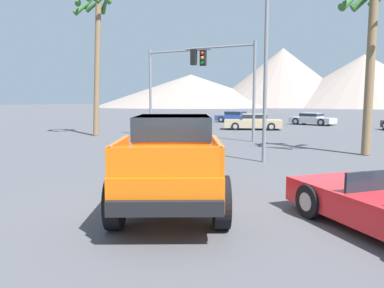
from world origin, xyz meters
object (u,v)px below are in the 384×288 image
traffic_light_main (173,74)px  parked_car_silver (312,119)px  parked_car_blue (236,117)px  palm_tree_short (373,20)px  traffic_light_crosswalk (226,72)px  street_lamp_post (267,24)px  palm_tree_leaning (94,28)px  orange_pickup_truck (172,153)px  parked_car_tan (253,122)px

traffic_light_main → parked_car_silver: bearing=69.2°
parked_car_blue → palm_tree_short: (12.97, -19.62, 4.98)m
traffic_light_crosswalk → street_lamp_post: street_lamp_post is taller
traffic_light_crosswalk → street_lamp_post: 7.80m
traffic_light_main → palm_tree_short: 11.81m
parked_car_blue → traffic_light_crosswalk: bearing=23.1°
palm_tree_leaning → orange_pickup_truck: bearing=-43.5°
street_lamp_post → orange_pickup_truck: bearing=-93.5°
traffic_light_crosswalk → palm_tree_leaning: bearing=7.1°
parked_car_tan → parked_car_silver: size_ratio=1.09×
parked_car_blue → traffic_light_crosswalk: (5.45, -16.78, 3.35)m
orange_pickup_truck → parked_car_tan: 21.71m
street_lamp_post → traffic_light_crosswalk: bearing=122.2°
palm_tree_short → parked_car_tan: bearing=127.1°
parked_car_silver → parked_car_blue: 7.77m
palm_tree_leaning → street_lamp_post: bearing=-23.2°
traffic_light_crosswalk → palm_tree_leaning: size_ratio=0.59×
orange_pickup_truck → parked_car_tan: (-4.71, 21.19, -0.50)m
orange_pickup_truck → palm_tree_leaning: size_ratio=0.58×
parked_car_tan → street_lamp_post: 16.37m
parked_car_tan → parked_car_silver: (3.28, 7.86, -0.05)m
parked_car_blue → street_lamp_post: 25.59m
parked_car_tan → palm_tree_short: bearing=-162.9°
parked_car_silver → traffic_light_crosswalk: (-2.29, -16.23, 3.36)m
traffic_light_main → street_lamp_post: street_lamp_post is taller
parked_car_silver → traffic_light_crosswalk: size_ratio=0.78×
palm_tree_leaning → traffic_light_crosswalk: bearing=7.1°
street_lamp_post → parked_car_blue: bearing=112.3°
parked_car_silver → street_lamp_post: size_ratio=0.51×
parked_car_silver → parked_car_blue: size_ratio=1.00×
palm_tree_short → traffic_light_crosswalk: bearing=159.3°
parked_car_tan → traffic_light_main: size_ratio=0.86×
parked_car_blue → orange_pickup_truck: bearing=22.4°
parked_car_blue → traffic_light_main: (1.73, -16.39, 3.33)m
parked_car_tan → street_lamp_post: (5.09, -14.91, 4.44)m
traffic_light_main → palm_tree_leaning: (-4.90, -1.46, 2.98)m
parked_car_blue → traffic_light_main: traffic_light_main is taller
orange_pickup_truck → traffic_light_main: bearing=92.1°
palm_tree_leaning → parked_car_silver: bearing=57.8°
orange_pickup_truck → traffic_light_main: traffic_light_main is taller
parked_car_tan → parked_car_blue: bearing=8.0°
orange_pickup_truck → palm_tree_short: 11.55m
parked_car_tan → traffic_light_crosswalk: 9.06m
parked_car_silver → street_lamp_post: bearing=22.0°
parked_car_blue → palm_tree_short: 24.04m
parked_car_silver → street_lamp_post: (1.82, -22.77, 4.49)m
orange_pickup_truck → parked_car_blue: orange_pickup_truck is taller
street_lamp_post → parked_car_silver: bearing=94.6°
traffic_light_main → traffic_light_crosswalk: bearing=-6.0°
street_lamp_post → parked_car_tan: bearing=108.9°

